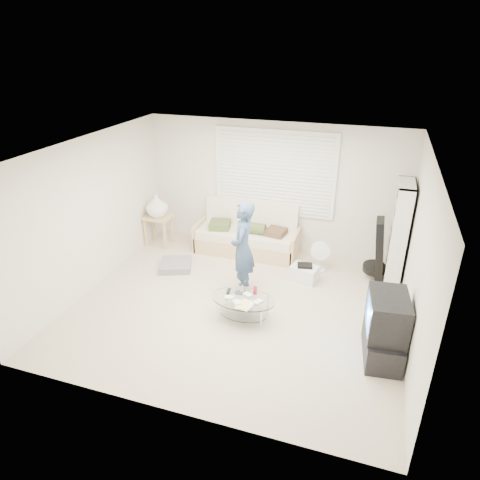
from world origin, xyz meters
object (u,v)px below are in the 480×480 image
(futon_sofa, at_px, (247,236))
(tv_unit, at_px, (385,328))
(bookshelf, at_px, (399,232))
(coffee_table, at_px, (243,302))

(futon_sofa, distance_m, tv_unit, 3.55)
(futon_sofa, bearing_deg, bookshelf, -3.72)
(futon_sofa, relative_size, coffee_table, 2.06)
(tv_unit, xyz_separation_m, coffee_table, (-2.00, 0.22, -0.16))
(futon_sofa, height_order, bookshelf, bookshelf)
(futon_sofa, distance_m, coffee_table, 2.27)
(futon_sofa, height_order, coffee_table, futon_sofa)
(futon_sofa, xyz_separation_m, bookshelf, (2.74, -0.18, 0.56))
(tv_unit, bearing_deg, futon_sofa, 137.38)
(bookshelf, relative_size, tv_unit, 1.87)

